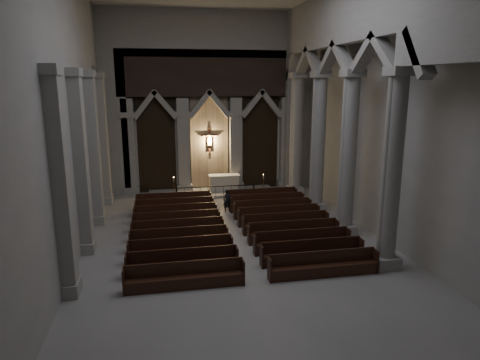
{
  "coord_description": "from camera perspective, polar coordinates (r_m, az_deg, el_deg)",
  "views": [
    {
      "loc": [
        -3.42,
        -17.48,
        7.47
      ],
      "look_at": [
        0.48,
        3.0,
        2.65
      ],
      "focal_mm": 32.0,
      "sensor_mm": 36.0,
      "label": 1
    }
  ],
  "objects": [
    {
      "name": "candle_stand_left",
      "position": [
        27.41,
        -8.76,
        -2.0
      ],
      "size": [
        0.27,
        0.27,
        1.63
      ],
      "color": "olive",
      "rests_on": "ground"
    },
    {
      "name": "altar_rail",
      "position": [
        27.32,
        -3.25,
        -1.44
      ],
      "size": [
        5.06,
        0.09,
        0.99
      ],
      "color": "black",
      "rests_on": "ground"
    },
    {
      "name": "candle_stand_right",
      "position": [
        28.19,
        3.13,
        -1.48
      ],
      "size": [
        0.26,
        0.26,
        1.56
      ],
      "color": "olive",
      "rests_on": "ground"
    },
    {
      "name": "pews",
      "position": [
        21.32,
        -0.93,
        -6.58
      ],
      "size": [
        9.84,
        10.72,
        0.99
      ],
      "color": "black",
      "rests_on": "ground"
    },
    {
      "name": "room",
      "position": [
        17.81,
        0.29,
        13.43
      ],
      "size": [
        24.0,
        24.1,
        12.0
      ],
      "color": "gray",
      "rests_on": "ground"
    },
    {
      "name": "altar",
      "position": [
        29.46,
        -2.14,
        -0.3
      ],
      "size": [
        2.12,
        0.85,
        1.07
      ],
      "color": "beige",
      "rests_on": "sanctuary_step"
    },
    {
      "name": "right_arcade",
      "position": [
        20.82,
        15.01,
        13.57
      ],
      "size": [
        1.0,
        24.0,
        12.0
      ],
      "color": "#9A9890",
      "rests_on": "ground"
    },
    {
      "name": "worshipper",
      "position": [
        24.99,
        -1.68,
        -2.79
      ],
      "size": [
        0.51,
        0.35,
        1.34
      ],
      "primitive_type": "imported",
      "rotation": [
        0.0,
        0.0,
        -0.06
      ],
      "color": "black",
      "rests_on": "ground"
    },
    {
      "name": "sanctuary_wall",
      "position": [
        29.23,
        -4.14,
        11.3
      ],
      "size": [
        14.0,
        0.77,
        12.0
      ],
      "color": "#9A9890",
      "rests_on": "ground"
    },
    {
      "name": "sanctuary_step",
      "position": [
        29.24,
        -3.72,
        -1.67
      ],
      "size": [
        8.5,
        2.6,
        0.15
      ],
      "primitive_type": "cube",
      "color": "#9A9890",
      "rests_on": "ground"
    },
    {
      "name": "left_pilasters",
      "position": [
        21.54,
        -19.55,
        2.74
      ],
      "size": [
        0.6,
        13.0,
        8.03
      ],
      "color": "#9A9890",
      "rests_on": "ground"
    }
  ]
}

